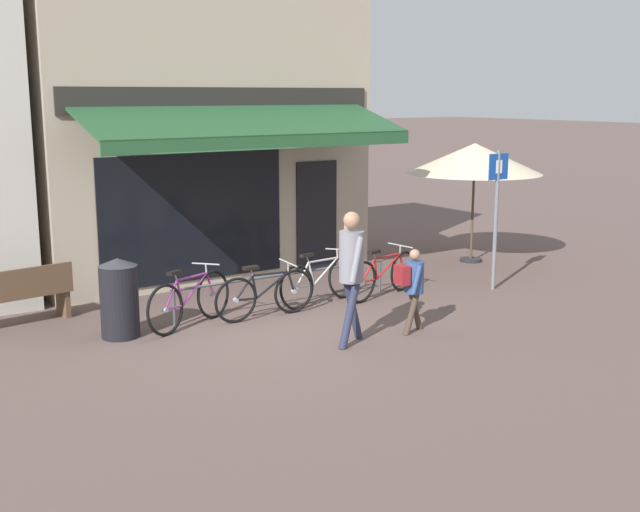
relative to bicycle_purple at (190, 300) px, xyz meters
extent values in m
plane|color=brown|center=(0.98, -0.49, -0.40)|extent=(160.00, 160.00, 0.00)
cube|color=tan|center=(1.79, 3.63, 2.32)|extent=(6.21, 3.00, 5.44)
cube|color=black|center=(1.10, 2.11, 0.85)|extent=(3.42, 0.04, 2.20)
cube|color=black|center=(3.65, 2.11, 0.65)|extent=(0.90, 0.04, 2.10)
cube|color=#282623|center=(1.79, 2.11, 2.84)|extent=(5.90, 0.06, 0.44)
cube|color=#23512D|center=(1.79, 1.36, 2.51)|extent=(5.59, 1.56, 0.50)
cube|color=#23512D|center=(1.79, 0.58, 2.19)|extent=(5.59, 0.03, 0.20)
cylinder|color=#47494F|center=(1.69, 0.09, 0.15)|extent=(3.90, 0.04, 0.04)
cylinder|color=#47494F|center=(-0.21, 0.09, -0.12)|extent=(0.04, 0.04, 0.55)
cylinder|color=#47494F|center=(3.59, 0.09, -0.12)|extent=(0.04, 0.04, 0.55)
torus|color=black|center=(0.49, 0.22, -0.03)|extent=(0.71, 0.39, 0.74)
cylinder|color=#9E9EA3|center=(0.49, 0.22, -0.03)|extent=(0.09, 0.09, 0.07)
torus|color=black|center=(-0.48, -0.22, -0.03)|extent=(0.71, 0.39, 0.74)
cylinder|color=#9E9EA3|center=(-0.48, -0.22, -0.03)|extent=(0.09, 0.09, 0.07)
cylinder|color=#892D7A|center=(0.12, 0.06, 0.14)|extent=(0.54, 0.30, 0.39)
cylinder|color=#892D7A|center=(0.08, 0.06, 0.33)|extent=(0.61, 0.30, 0.05)
cylinder|color=#892D7A|center=(-0.18, -0.07, 0.15)|extent=(0.12, 0.05, 0.39)
cylinder|color=#892D7A|center=(-0.31, -0.14, -0.04)|extent=(0.36, 0.18, 0.05)
cylinder|color=#892D7A|center=(-0.35, -0.15, 0.16)|extent=(0.30, 0.19, 0.39)
cylinder|color=#892D7A|center=(0.43, 0.21, 0.15)|extent=(0.16, 0.07, 0.36)
cylinder|color=#9E9EA3|center=(-0.24, -0.08, 0.39)|extent=(0.06, 0.03, 0.11)
cube|color=black|center=(-0.25, -0.08, 0.46)|extent=(0.26, 0.19, 0.06)
cylinder|color=#9E9EA3|center=(0.37, 0.20, 0.39)|extent=(0.04, 0.04, 0.14)
cylinder|color=#9E9EA3|center=(0.37, 0.20, 0.46)|extent=(0.24, 0.48, 0.06)
torus|color=black|center=(1.64, -0.25, -0.05)|extent=(0.70, 0.09, 0.70)
cylinder|color=#9E9EA3|center=(1.64, -0.25, -0.05)|extent=(0.07, 0.06, 0.07)
torus|color=black|center=(0.63, -0.23, -0.05)|extent=(0.70, 0.09, 0.70)
cylinder|color=#9E9EA3|center=(0.63, -0.23, -0.05)|extent=(0.07, 0.06, 0.07)
cylinder|color=black|center=(1.26, -0.25, 0.11)|extent=(0.56, 0.06, 0.37)
cylinder|color=black|center=(1.22, -0.26, 0.29)|extent=(0.62, 0.04, 0.05)
cylinder|color=black|center=(0.95, -0.25, 0.12)|extent=(0.12, 0.06, 0.37)
cylinder|color=black|center=(0.81, -0.23, -0.05)|extent=(0.35, 0.04, 0.05)
cylinder|color=black|center=(0.77, -0.24, 0.13)|extent=(0.30, 0.06, 0.36)
cylinder|color=black|center=(1.58, -0.26, 0.12)|extent=(0.15, 0.05, 0.34)
cylinder|color=#9E9EA3|center=(0.89, -0.26, 0.35)|extent=(0.06, 0.03, 0.11)
cube|color=black|center=(0.88, -0.26, 0.42)|extent=(0.24, 0.11, 0.06)
cylinder|color=#9E9EA3|center=(1.53, -0.27, 0.35)|extent=(0.03, 0.03, 0.14)
cylinder|color=#9E9EA3|center=(1.53, -0.27, 0.42)|extent=(0.03, 0.52, 0.05)
torus|color=black|center=(2.84, 0.10, -0.04)|extent=(0.73, 0.25, 0.72)
cylinder|color=#9E9EA3|center=(2.84, 0.10, -0.04)|extent=(0.08, 0.08, 0.08)
torus|color=black|center=(1.79, -0.09, -0.04)|extent=(0.73, 0.25, 0.72)
cylinder|color=#9E9EA3|center=(1.79, -0.09, -0.04)|extent=(0.08, 0.08, 0.08)
cylinder|color=#BCB7B2|center=(2.44, 0.05, 0.12)|extent=(0.59, 0.18, 0.38)
cylinder|color=#BCB7B2|center=(2.40, 0.06, 0.31)|extent=(0.66, 0.15, 0.05)
cylinder|color=#BCB7B2|center=(2.12, -0.01, 0.13)|extent=(0.13, 0.06, 0.38)
cylinder|color=#BCB7B2|center=(1.98, -0.06, -0.05)|extent=(0.38, 0.10, 0.05)
cylinder|color=#BCB7B2|center=(1.93, -0.05, 0.14)|extent=(0.32, 0.13, 0.37)
cylinder|color=#BCB7B2|center=(2.78, 0.11, 0.13)|extent=(0.16, 0.05, 0.35)
cylinder|color=#9E9EA3|center=(2.06, 0.00, 0.36)|extent=(0.06, 0.03, 0.11)
cube|color=black|center=(2.04, 0.01, 0.43)|extent=(0.25, 0.15, 0.06)
cylinder|color=#9E9EA3|center=(2.72, 0.12, 0.37)|extent=(0.03, 0.04, 0.14)
cylinder|color=#9E9EA3|center=(2.72, 0.13, 0.44)|extent=(0.12, 0.52, 0.08)
torus|color=black|center=(3.97, -0.08, -0.05)|extent=(0.70, 0.24, 0.70)
cylinder|color=#9E9EA3|center=(3.97, -0.08, -0.05)|extent=(0.08, 0.08, 0.07)
torus|color=black|center=(2.88, -0.35, -0.05)|extent=(0.70, 0.24, 0.70)
cylinder|color=#9E9EA3|center=(2.88, -0.35, -0.05)|extent=(0.08, 0.08, 0.07)
cylinder|color=#B21E1E|center=(3.56, -0.19, 0.11)|extent=(0.61, 0.17, 0.37)
cylinder|color=#B21E1E|center=(3.52, -0.21, 0.29)|extent=(0.68, 0.20, 0.05)
cylinder|color=#B21E1E|center=(3.23, -0.27, 0.12)|extent=(0.12, 0.08, 0.37)
cylinder|color=#B21E1E|center=(3.07, -0.30, -0.05)|extent=(0.39, 0.13, 0.05)
cylinder|color=#B21E1E|center=(3.04, -0.32, 0.13)|extent=(0.33, 0.10, 0.37)
cylinder|color=#B21E1E|center=(3.91, -0.10, 0.12)|extent=(0.16, 0.08, 0.34)
cylinder|color=#9E9EA3|center=(3.17, -0.29, 0.35)|extent=(0.06, 0.04, 0.11)
cube|color=black|center=(3.16, -0.30, 0.42)|extent=(0.26, 0.16, 0.05)
cylinder|color=#9E9EA3|center=(3.86, -0.13, 0.35)|extent=(0.03, 0.04, 0.14)
cylinder|color=#9E9EA3|center=(3.86, -0.13, 0.42)|extent=(0.15, 0.51, 0.05)
cylinder|color=#282D47|center=(1.56, -1.88, 0.04)|extent=(0.37, 0.16, 0.90)
cylinder|color=#282D47|center=(1.34, -2.10, 0.04)|extent=(0.37, 0.16, 0.90)
cylinder|color=gray|center=(1.45, -1.99, 0.81)|extent=(0.38, 0.38, 0.69)
sphere|color=#A87A5B|center=(1.45, -1.99, 1.31)|extent=(0.23, 0.23, 0.23)
cylinder|color=gray|center=(1.38, -2.19, 0.81)|extent=(0.30, 0.19, 0.61)
cylinder|color=gray|center=(1.47, -1.78, 0.97)|extent=(0.21, 0.20, 0.30)
cylinder|color=#A87A5B|center=(1.51, -1.79, 1.06)|extent=(0.11, 0.18, 0.46)
cube|color=black|center=(1.50, -1.83, 1.28)|extent=(0.03, 0.07, 0.14)
cylinder|color=#47382D|center=(2.61, -1.98, -0.11)|extent=(0.26, 0.12, 0.60)
cylinder|color=#47382D|center=(2.42, -2.11, -0.11)|extent=(0.26, 0.12, 0.60)
cylinder|color=#334C7F|center=(2.51, -2.05, 0.41)|extent=(0.30, 0.30, 0.45)
sphere|color=#A87A5B|center=(2.51, -2.05, 0.73)|extent=(0.15, 0.15, 0.15)
cylinder|color=#334C7F|center=(2.43, -2.19, 0.41)|extent=(0.21, 0.10, 0.41)
cylinder|color=#334C7F|center=(2.60, -1.90, 0.41)|extent=(0.21, 0.10, 0.41)
cube|color=maroon|center=(2.31, -2.02, 0.46)|extent=(0.17, 0.24, 0.27)
cylinder|color=black|center=(-1.03, 0.07, 0.11)|extent=(0.53, 0.53, 1.02)
cone|color=#33353A|center=(-1.03, 0.07, 0.68)|extent=(0.54, 0.54, 0.11)
cylinder|color=slate|center=(5.34, -0.88, 0.81)|extent=(0.07, 0.07, 2.41)
cube|color=#14429E|center=(5.34, -0.89, 1.74)|extent=(0.44, 0.02, 0.44)
cube|color=white|center=(5.34, -0.90, 1.74)|extent=(0.14, 0.01, 0.22)
cylinder|color=#4C3D2D|center=(6.72, 1.05, 0.77)|extent=(0.05, 0.05, 2.34)
cone|color=beige|center=(6.72, 1.05, 1.69)|extent=(2.67, 2.67, 0.60)
cylinder|color=#262628|center=(6.72, 1.05, -0.37)|extent=(0.44, 0.44, 0.06)
cube|color=brown|center=(-2.08, 1.50, 0.05)|extent=(1.65, 0.65, 0.06)
cube|color=brown|center=(-2.06, 1.32, 0.27)|extent=(1.59, 0.27, 0.40)
cube|color=brown|center=(-1.37, 1.60, -0.17)|extent=(0.13, 0.36, 0.45)
camera|label=1|loc=(-4.77, -10.42, 2.94)|focal=45.00mm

